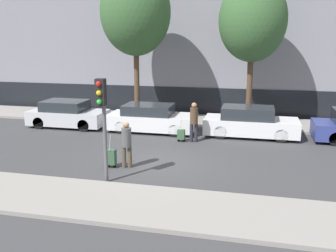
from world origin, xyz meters
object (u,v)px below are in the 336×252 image
(trolley_left, at_px, (111,157))
(trolley_right, at_px, (181,135))
(pedestrian_left, at_px, (127,142))
(bare_tree_near_crossing, at_px, (135,12))
(parked_car_1, at_px, (151,119))
(parked_car_2, at_px, (250,123))
(traffic_light, at_px, (102,109))
(bare_tree_down_street, at_px, (253,21))
(parked_car_0, at_px, (68,114))
(pedestrian_right, at_px, (194,120))

(trolley_left, xyz_separation_m, trolley_right, (1.74, 3.87, -0.06))
(pedestrian_left, bearing_deg, bare_tree_near_crossing, 91.34)
(parked_car_1, xyz_separation_m, parked_car_2, (4.71, 0.07, 0.02))
(traffic_light, bearing_deg, parked_car_2, 58.18)
(trolley_left, height_order, bare_tree_down_street, bare_tree_down_street)
(trolley_left, xyz_separation_m, traffic_light, (0.35, -1.42, 1.98))
(trolley_left, height_order, trolley_right, trolley_left)
(pedestrian_left, distance_m, bare_tree_down_street, 9.49)
(parked_car_0, relative_size, bare_tree_down_street, 0.54)
(parked_car_0, distance_m, parked_car_2, 9.16)
(trolley_right, bearing_deg, trolley_left, -114.15)
(trolley_right, height_order, traffic_light, traffic_light)
(parked_car_2, height_order, bare_tree_down_street, bare_tree_down_street)
(parked_car_2, xyz_separation_m, bare_tree_down_street, (-0.14, 2.05, 4.63))
(trolley_right, bearing_deg, pedestrian_left, -107.78)
(bare_tree_near_crossing, bearing_deg, traffic_light, -79.05)
(bare_tree_down_street, bearing_deg, parked_car_2, -86.15)
(pedestrian_left, bearing_deg, bare_tree_down_street, 48.45)
(parked_car_0, height_order, bare_tree_near_crossing, bare_tree_near_crossing)
(parked_car_0, distance_m, parked_car_1, 4.45)
(parked_car_1, height_order, traffic_light, traffic_light)
(bare_tree_near_crossing, height_order, bare_tree_down_street, bare_tree_near_crossing)
(parked_car_1, height_order, pedestrian_right, pedestrian_right)
(parked_car_2, relative_size, trolley_left, 3.55)
(parked_car_2, relative_size, traffic_light, 1.29)
(trolley_right, distance_m, bare_tree_near_crossing, 6.96)
(pedestrian_right, distance_m, bare_tree_near_crossing, 6.67)
(parked_car_0, xyz_separation_m, parked_car_1, (4.45, 0.02, -0.01))
(pedestrian_left, distance_m, pedestrian_right, 4.23)
(trolley_left, distance_m, bare_tree_near_crossing, 8.95)
(parked_car_1, height_order, parked_car_2, parked_car_2)
(parked_car_1, relative_size, pedestrian_left, 2.58)
(bare_tree_near_crossing, distance_m, bare_tree_down_street, 5.84)
(trolley_left, relative_size, pedestrian_right, 0.68)
(parked_car_0, height_order, parked_car_1, parked_car_0)
(pedestrian_left, relative_size, trolley_right, 1.53)
(parked_car_0, distance_m, trolley_right, 6.44)
(parked_car_1, relative_size, traffic_light, 1.29)
(pedestrian_left, height_order, pedestrian_right, pedestrian_right)
(trolley_left, bearing_deg, bare_tree_down_street, 59.19)
(parked_car_0, height_order, pedestrian_left, pedestrian_left)
(parked_car_2, bearing_deg, parked_car_0, -179.39)
(trolley_left, height_order, bare_tree_near_crossing, bare_tree_near_crossing)
(bare_tree_near_crossing, bearing_deg, trolley_right, -46.59)
(parked_car_0, height_order, traffic_light, traffic_light)
(parked_car_1, relative_size, parked_car_2, 1.00)
(trolley_left, distance_m, pedestrian_right, 4.63)
(pedestrian_right, bearing_deg, trolley_left, -131.35)
(bare_tree_near_crossing, relative_size, bare_tree_down_street, 1.08)
(parked_car_2, bearing_deg, bare_tree_near_crossing, 165.25)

